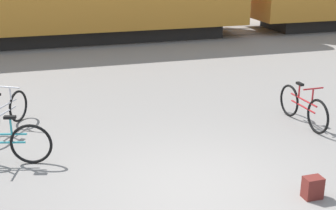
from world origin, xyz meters
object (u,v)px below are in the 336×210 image
at_px(bicycle_teal, 3,143).
at_px(bicycle_maroon, 303,107).
at_px(backpack, 313,188).
at_px(bicycle_silver, 4,113).

bearing_deg(bicycle_teal, bicycle_maroon, 1.97).
xyz_separation_m(bicycle_maroon, backpack, (-1.53, -2.76, -0.21)).
bearing_deg(backpack, bicycle_teal, 150.29).
relative_size(bicycle_teal, bicycle_maroon, 0.92).
bearing_deg(backpack, bicycle_maroon, 60.93).
relative_size(bicycle_teal, backpack, 4.84).
distance_m(bicycle_teal, backpack, 5.15).
distance_m(bicycle_teal, bicycle_maroon, 6.00).
relative_size(bicycle_silver, bicycle_maroon, 0.86).
height_order(bicycle_silver, backpack, bicycle_silver).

